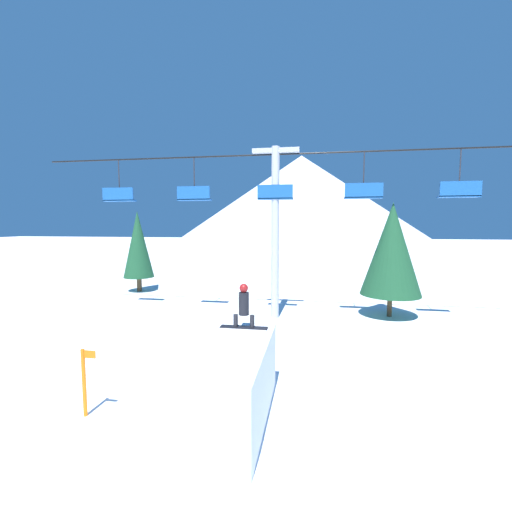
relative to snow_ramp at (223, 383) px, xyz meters
name	(u,v)px	position (x,y,z in m)	size (l,w,h in m)	color
ground_plane	(163,429)	(-1.32, -0.68, -0.96)	(220.00, 220.00, 0.00)	white
mountain_ridge	(301,199)	(-1.32, 87.84, 10.76)	(69.13, 69.13, 23.44)	silver
snow_ramp	(223,383)	(0.00, 0.00, 0.00)	(2.23, 4.20, 1.92)	white
snowboarder	(244,306)	(0.23, 1.58, 1.62)	(1.42, 0.30, 1.32)	black
chairlift	(275,212)	(0.25, 9.58, 4.62)	(25.58, 0.44, 8.89)	#B2B2B7
pine_tree_near	(392,249)	(6.32, 10.91, 2.68)	(3.13, 3.13, 6.10)	#4C3823
pine_tree_far	(138,245)	(-10.42, 15.07, 2.50)	(2.18, 2.18, 5.90)	#4C3823
trail_marker	(84,381)	(-3.55, -0.47, -0.01)	(0.41, 0.10, 1.79)	orange
distant_skier	(390,290)	(7.22, 15.02, -0.29)	(0.24, 0.24, 1.23)	black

